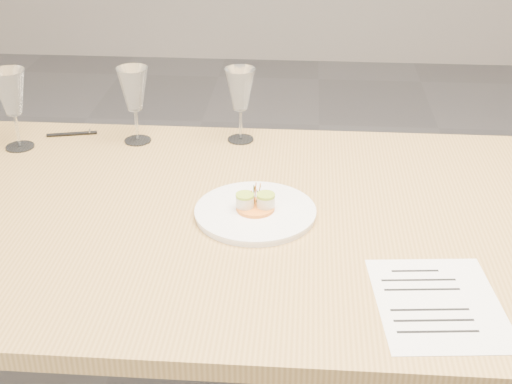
# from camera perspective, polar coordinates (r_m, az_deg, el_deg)

# --- Properties ---
(dining_table) EXTENTS (2.40, 1.00, 0.75)m
(dining_table) POSITION_cam_1_polar(r_m,az_deg,el_deg) (1.66, 6.33, -4.10)
(dining_table) COLOR tan
(dining_table) RESTS_ON ground
(dinner_plate) EXTENTS (0.28, 0.28, 0.07)m
(dinner_plate) POSITION_cam_1_polar(r_m,az_deg,el_deg) (1.62, -0.04, -1.53)
(dinner_plate) COLOR white
(dinner_plate) RESTS_ON dining_table
(recipe_sheet) EXTENTS (0.26, 0.31, 0.00)m
(recipe_sheet) POSITION_cam_1_polar(r_m,az_deg,el_deg) (1.39, 14.35, -8.60)
(recipe_sheet) COLOR white
(recipe_sheet) RESTS_ON dining_table
(ballpoint_pen) EXTENTS (0.14, 0.05, 0.01)m
(ballpoint_pen) POSITION_cam_1_polar(r_m,az_deg,el_deg) (2.10, -14.49, 4.53)
(ballpoint_pen) COLOR black
(ballpoint_pen) RESTS_ON dining_table
(wine_glass_0) EXTENTS (0.09, 0.09, 0.22)m
(wine_glass_0) POSITION_cam_1_polar(r_m,az_deg,el_deg) (2.01, -19.00, 7.42)
(wine_glass_0) COLOR white
(wine_glass_0) RESTS_ON dining_table
(wine_glass_1) EXTENTS (0.09, 0.09, 0.21)m
(wine_glass_1) POSITION_cam_1_polar(r_m,az_deg,el_deg) (1.97, -9.77, 8.00)
(wine_glass_1) COLOR white
(wine_glass_1) RESTS_ON dining_table
(wine_glass_2) EXTENTS (0.08, 0.08, 0.21)m
(wine_glass_2) POSITION_cam_1_polar(r_m,az_deg,el_deg) (1.95, -1.27, 8.09)
(wine_glass_2) COLOR white
(wine_glass_2) RESTS_ON dining_table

